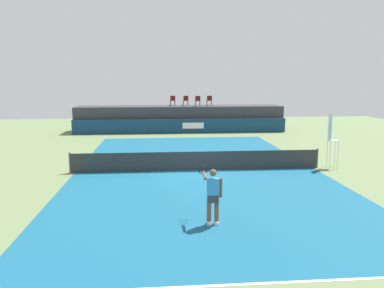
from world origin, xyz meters
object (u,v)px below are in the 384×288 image
object	(u,v)px
net_post_near	(70,163)
tennis_player	(213,194)
tennis_ball	(272,160)
spectator_chair_center	(198,100)
umpire_chair	(331,137)
spectator_chair_left	(186,100)
spectator_chair_far_left	(173,100)
spectator_chair_right	(209,100)
net_post_far	(317,158)

from	to	relation	value
net_post_near	tennis_player	xyz separation A→B (m)	(5.95, -7.28, 0.46)
tennis_player	tennis_ball	xyz separation A→B (m)	(4.71, 9.26, -0.92)
spectator_chair_center	umpire_chair	xyz separation A→B (m)	(5.32, -14.94, -1.11)
spectator_chair_left	umpire_chair	bearing A→B (deg)	-67.61
spectator_chair_far_left	spectator_chair_right	bearing A→B (deg)	-3.06
spectator_chair_right	net_post_far	bearing A→B (deg)	-76.95
net_post_far	tennis_ball	distance (m)	2.68
spectator_chair_left	spectator_chair_right	size ratio (longest dim) A/B	1.00
net_post_near	tennis_player	size ratio (longest dim) A/B	0.56
spectator_chair_center	net_post_near	size ratio (longest dim) A/B	0.89
spectator_chair_far_left	net_post_far	xyz separation A→B (m)	(6.80, -15.52, -2.19)
umpire_chair	net_post_far	world-z (taller)	umpire_chair
spectator_chair_center	spectator_chair_far_left	bearing A→B (deg)	165.14
net_post_near	tennis_ball	bearing A→B (deg)	10.51
spectator_chair_right	net_post_far	size ratio (longest dim) A/B	0.89
spectator_chair_far_left	tennis_ball	world-z (taller)	spectator_chair_far_left
spectator_chair_left	tennis_player	xyz separation A→B (m)	(-0.80, -22.70, -1.73)
spectator_chair_right	tennis_player	world-z (taller)	spectator_chair_right
spectator_chair_far_left	spectator_chair_right	world-z (taller)	same
spectator_chair_left	net_post_near	world-z (taller)	spectator_chair_left
net_post_near	tennis_player	world-z (taller)	tennis_player
net_post_near	net_post_far	world-z (taller)	same
spectator_chair_center	net_post_far	bearing A→B (deg)	-72.79
spectator_chair_far_left	net_post_far	world-z (taller)	spectator_chair_far_left
spectator_chair_left	tennis_player	distance (m)	22.78
spectator_chair_center	tennis_ball	xyz separation A→B (m)	(2.88, -12.97, -2.66)
spectator_chair_center	tennis_player	distance (m)	22.37
spectator_chair_center	net_post_near	bearing A→B (deg)	-117.48
spectator_chair_center	tennis_player	bearing A→B (deg)	-94.69
umpire_chair	net_post_far	bearing A→B (deg)	-179.47
spectator_chair_left	net_post_far	distance (m)	16.57
umpire_chair	tennis_ball	distance (m)	3.50
spectator_chair_far_left	spectator_chair_center	size ratio (longest dim) A/B	1.00
net_post_far	tennis_ball	xyz separation A→B (m)	(-1.74, 1.98, -0.46)
tennis_ball	net_post_far	bearing A→B (deg)	-48.61
spectator_chair_left	net_post_far	size ratio (longest dim) A/B	0.89
umpire_chair	tennis_player	bearing A→B (deg)	-134.43
net_post_near	spectator_chair_right	bearing A→B (deg)	60.04
spectator_chair_right	umpire_chair	distance (m)	15.96
spectator_chair_right	tennis_ball	size ratio (longest dim) A/B	13.06
spectator_chair_right	net_post_near	size ratio (longest dim) A/B	0.89
spectator_chair_left	spectator_chair_right	distance (m)	2.10
spectator_chair_right	umpire_chair	world-z (taller)	spectator_chair_right
spectator_chair_left	net_post_near	distance (m)	16.97
umpire_chair	spectator_chair_left	bearing A→B (deg)	112.39
umpire_chair	tennis_player	size ratio (longest dim) A/B	1.56
tennis_player	tennis_ball	world-z (taller)	tennis_player
spectator_chair_right	net_post_far	world-z (taller)	spectator_chair_right
tennis_player	spectator_chair_right	bearing A→B (deg)	82.71
spectator_chair_center	umpire_chair	distance (m)	15.90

